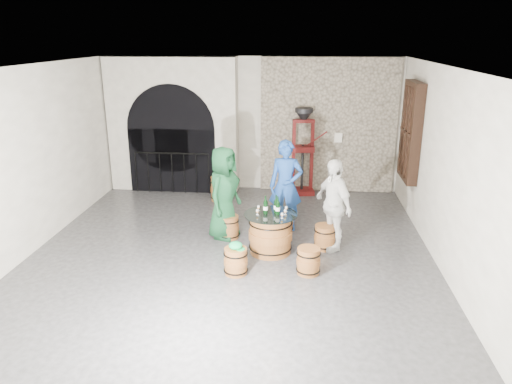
# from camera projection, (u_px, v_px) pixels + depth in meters

# --- Properties ---
(ground) EXTENTS (8.00, 8.00, 0.00)m
(ground) POSITION_uv_depth(u_px,v_px,m) (230.00, 257.00, 8.42)
(ground) COLOR #2B2B2D
(ground) RESTS_ON ground
(wall_back) EXTENTS (8.00, 0.00, 8.00)m
(wall_back) POSITION_uv_depth(u_px,v_px,m) (253.00, 124.00, 11.71)
(wall_back) COLOR beige
(wall_back) RESTS_ON ground
(wall_front) EXTENTS (8.00, 0.00, 8.00)m
(wall_front) POSITION_uv_depth(u_px,v_px,m) (160.00, 291.00, 4.14)
(wall_front) COLOR beige
(wall_front) RESTS_ON ground
(wall_left) EXTENTS (0.00, 8.00, 8.00)m
(wall_left) POSITION_uv_depth(u_px,v_px,m) (25.00, 163.00, 8.24)
(wall_left) COLOR beige
(wall_left) RESTS_ON ground
(wall_right) EXTENTS (0.00, 8.00, 8.00)m
(wall_right) POSITION_uv_depth(u_px,v_px,m) (449.00, 173.00, 7.61)
(wall_right) COLOR beige
(wall_right) RESTS_ON ground
(ceiling) EXTENTS (8.00, 8.00, 0.00)m
(ceiling) POSITION_uv_depth(u_px,v_px,m) (227.00, 67.00, 7.43)
(ceiling) COLOR beige
(ceiling) RESTS_ON wall_back
(stone_facing_panel) EXTENTS (3.20, 0.12, 3.18)m
(stone_facing_panel) POSITION_uv_depth(u_px,v_px,m) (328.00, 126.00, 11.49)
(stone_facing_panel) COLOR gray
(stone_facing_panel) RESTS_ON ground
(arched_opening) EXTENTS (3.10, 0.60, 3.19)m
(arched_opening) POSITION_uv_depth(u_px,v_px,m) (173.00, 126.00, 11.64)
(arched_opening) COLOR beige
(arched_opening) RESTS_ON ground
(shuttered_window) EXTENTS (0.23, 1.10, 2.00)m
(shuttered_window) POSITION_uv_depth(u_px,v_px,m) (410.00, 131.00, 9.83)
(shuttered_window) COLOR black
(shuttered_window) RESTS_ON wall_right
(barrel_table) EXTENTS (0.93, 0.93, 0.72)m
(barrel_table) POSITION_uv_depth(u_px,v_px,m) (270.00, 234.00, 8.49)
(barrel_table) COLOR brown
(barrel_table) RESTS_ON ground
(barrel_stool_left) EXTENTS (0.40, 0.40, 0.44)m
(barrel_stool_left) POSITION_uv_depth(u_px,v_px,m) (229.00, 227.00, 9.13)
(barrel_stool_left) COLOR brown
(barrel_stool_left) RESTS_ON ground
(barrel_stool_far) EXTENTS (0.40, 0.40, 0.44)m
(barrel_stool_far) POSITION_uv_depth(u_px,v_px,m) (283.00, 221.00, 9.44)
(barrel_stool_far) COLOR brown
(barrel_stool_far) RESTS_ON ground
(barrel_stool_right) EXTENTS (0.40, 0.40, 0.44)m
(barrel_stool_right) POSITION_uv_depth(u_px,v_px,m) (325.00, 237.00, 8.68)
(barrel_stool_right) COLOR brown
(barrel_stool_right) RESTS_ON ground
(barrel_stool_near_right) EXTENTS (0.40, 0.40, 0.44)m
(barrel_stool_near_right) POSITION_uv_depth(u_px,v_px,m) (308.00, 261.00, 7.77)
(barrel_stool_near_right) COLOR brown
(barrel_stool_near_right) RESTS_ON ground
(barrel_stool_near_left) EXTENTS (0.40, 0.40, 0.44)m
(barrel_stool_near_left) POSITION_uv_depth(u_px,v_px,m) (236.00, 261.00, 7.76)
(barrel_stool_near_left) COLOR brown
(barrel_stool_near_left) RESTS_ON ground
(green_cap) EXTENTS (0.26, 0.22, 0.12)m
(green_cap) POSITION_uv_depth(u_px,v_px,m) (236.00, 246.00, 7.67)
(green_cap) COLOR #0D9145
(green_cap) RESTS_ON barrel_stool_near_left
(person_green) EXTENTS (0.82, 1.00, 1.75)m
(person_green) POSITION_uv_depth(u_px,v_px,m) (224.00, 193.00, 9.00)
(person_green) COLOR #103C20
(person_green) RESTS_ON ground
(person_blue) EXTENTS (0.66, 0.45, 1.78)m
(person_blue) POSITION_uv_depth(u_px,v_px,m) (286.00, 186.00, 9.36)
(person_blue) COLOR navy
(person_blue) RESTS_ON ground
(person_white) EXTENTS (0.85, 1.04, 1.66)m
(person_white) POSITION_uv_depth(u_px,v_px,m) (333.00, 205.00, 8.51)
(person_white) COLOR silver
(person_white) RESTS_ON ground
(wine_bottle_left) EXTENTS (0.08, 0.08, 0.32)m
(wine_bottle_left) POSITION_uv_depth(u_px,v_px,m) (265.00, 206.00, 8.36)
(wine_bottle_left) COLOR black
(wine_bottle_left) RESTS_ON barrel_table
(wine_bottle_center) EXTENTS (0.08, 0.08, 0.32)m
(wine_bottle_center) POSITION_uv_depth(u_px,v_px,m) (278.00, 207.00, 8.32)
(wine_bottle_center) COLOR black
(wine_bottle_center) RESTS_ON barrel_table
(wine_bottle_right) EXTENTS (0.08, 0.08, 0.32)m
(wine_bottle_right) POSITION_uv_depth(u_px,v_px,m) (276.00, 206.00, 8.40)
(wine_bottle_right) COLOR black
(wine_bottle_right) RESTS_ON barrel_table
(tasting_glass_a) EXTENTS (0.05, 0.05, 0.10)m
(tasting_glass_a) POSITION_uv_depth(u_px,v_px,m) (257.00, 212.00, 8.33)
(tasting_glass_a) COLOR #C76E26
(tasting_glass_a) RESTS_ON barrel_table
(tasting_glass_b) EXTENTS (0.05, 0.05, 0.10)m
(tasting_glass_b) POSITION_uv_depth(u_px,v_px,m) (285.00, 212.00, 8.33)
(tasting_glass_b) COLOR #C76E26
(tasting_glass_b) RESTS_ON barrel_table
(tasting_glass_c) EXTENTS (0.05, 0.05, 0.10)m
(tasting_glass_c) POSITION_uv_depth(u_px,v_px,m) (266.00, 205.00, 8.66)
(tasting_glass_c) COLOR #C76E26
(tasting_glass_c) RESTS_ON barrel_table
(tasting_glass_d) EXTENTS (0.05, 0.05, 0.10)m
(tasting_glass_d) POSITION_uv_depth(u_px,v_px,m) (286.00, 209.00, 8.48)
(tasting_glass_d) COLOR #C76E26
(tasting_glass_d) RESTS_ON barrel_table
(tasting_glass_e) EXTENTS (0.05, 0.05, 0.10)m
(tasting_glass_e) POSITION_uv_depth(u_px,v_px,m) (282.00, 216.00, 8.16)
(tasting_glass_e) COLOR #C76E26
(tasting_glass_e) RESTS_ON barrel_table
(tasting_glass_f) EXTENTS (0.05, 0.05, 0.10)m
(tasting_glass_f) POSITION_uv_depth(u_px,v_px,m) (258.00, 208.00, 8.52)
(tasting_glass_f) COLOR #C76E26
(tasting_glass_f) RESTS_ON barrel_table
(side_barrel) EXTENTS (0.43, 0.43, 0.57)m
(side_barrel) POSITION_uv_depth(u_px,v_px,m) (219.00, 189.00, 11.19)
(side_barrel) COLOR brown
(side_barrel) RESTS_ON ground
(corking_press) EXTENTS (0.88, 0.54, 2.06)m
(corking_press) POSITION_uv_depth(u_px,v_px,m) (303.00, 145.00, 11.39)
(corking_press) COLOR #55100E
(corking_press) RESTS_ON ground
(control_box) EXTENTS (0.18, 0.10, 0.22)m
(control_box) POSITION_uv_depth(u_px,v_px,m) (338.00, 137.00, 11.47)
(control_box) COLOR silver
(control_box) RESTS_ON wall_back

